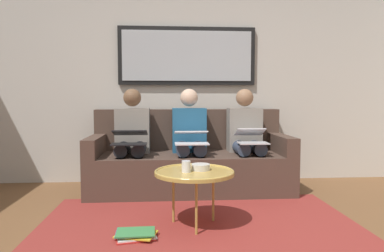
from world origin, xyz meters
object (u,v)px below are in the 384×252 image
at_px(laptop_white, 191,137).
at_px(laptop_black, 130,138).
at_px(person_middle, 190,136).
at_px(person_right, 132,137).
at_px(cup, 186,166).
at_px(magazine_stack, 136,234).
at_px(couch, 189,162).
at_px(coffee_table, 194,173).
at_px(laptop_silver, 251,137).
at_px(person_left, 246,136).
at_px(bowl, 201,167).
at_px(framed_mirror, 187,56).

height_order(laptop_white, laptop_black, laptop_black).
xyz_separation_m(person_middle, person_right, (0.64, 0.00, 0.00)).
bearing_deg(cup, person_middle, -95.23).
bearing_deg(laptop_black, magazine_stack, 97.44).
bearing_deg(couch, cup, 85.05).
xyz_separation_m(coffee_table, laptop_silver, (-0.68, -0.91, 0.19)).
distance_m(person_left, magazine_stack, 1.87).
distance_m(bowl, laptop_silver, 1.08).
bearing_deg(framed_mirror, coffee_table, 88.57).
height_order(laptop_silver, person_middle, person_middle).
distance_m(laptop_white, laptop_black, 0.64).
distance_m(coffee_table, person_left, 1.35).
xyz_separation_m(couch, person_middle, (0.00, 0.07, 0.30)).
height_order(laptop_silver, person_right, person_right).
bearing_deg(person_right, bowl, 120.70).
xyz_separation_m(couch, laptop_silver, (-0.64, 0.31, 0.31)).
bearing_deg(person_right, magazine_stack, 96.12).
relative_size(bowl, person_left, 0.13).
distance_m(couch, person_middle, 0.31).
bearing_deg(coffee_table, framed_mirror, -91.43).
distance_m(framed_mirror, person_left, 1.23).
xyz_separation_m(coffee_table, person_right, (0.60, -1.15, 0.18)).
bearing_deg(magazine_stack, laptop_silver, -134.81).
height_order(cup, magazine_stack, cup).
relative_size(laptop_silver, laptop_white, 1.02).
relative_size(coffee_table, cup, 7.11).
bearing_deg(person_left, laptop_white, 21.56).
distance_m(framed_mirror, laptop_black, 1.33).
relative_size(bowl, laptop_silver, 0.43).
bearing_deg(person_left, person_right, 0.00).
distance_m(coffee_table, person_middle, 1.16).
bearing_deg(coffee_table, person_middle, -92.00).
bearing_deg(couch, laptop_black, 26.14).
xyz_separation_m(cup, laptop_black, (0.53, -0.93, 0.13)).
bearing_deg(couch, framed_mirror, -90.00).
distance_m(person_middle, laptop_white, 0.25).
bearing_deg(laptop_white, framed_mirror, -90.00).
bearing_deg(magazine_stack, person_middle, -109.68).
bearing_deg(laptop_white, coffee_table, 87.43).
xyz_separation_m(person_middle, laptop_white, (0.00, 0.25, 0.02)).
relative_size(laptop_silver, person_middle, 0.31).
bearing_deg(couch, bowl, 90.70).
xyz_separation_m(couch, laptop_black, (0.64, 0.31, 0.31)).
bearing_deg(person_middle, laptop_silver, 159.70).
height_order(person_left, magazine_stack, person_left).
relative_size(framed_mirror, laptop_black, 4.68).
distance_m(couch, laptop_black, 0.78).
bearing_deg(laptop_silver, person_left, -90.00).
bearing_deg(couch, person_right, 6.13).
bearing_deg(coffee_table, couch, -91.89).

